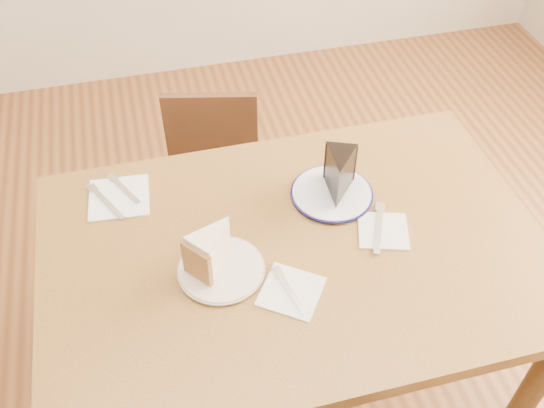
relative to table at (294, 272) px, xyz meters
The scene contains 14 objects.
ground 0.65m from the table, ahead, with size 4.00×4.00×0.00m, color #4D2B14.
table is the anchor object (origin of this frame).
chair_far 0.63m from the table, 101.46° to the left, with size 0.43×0.43×0.73m.
plate_cream 0.22m from the table, behind, with size 0.19×0.19×0.01m, color silver.
plate_navy 0.22m from the table, 45.80° to the left, with size 0.20×0.20×0.01m, color white.
carrot_cake 0.25m from the table, behind, with size 0.08×0.11×0.09m, color #F0E4C6, non-canonical shape.
chocolate_cake 0.26m from the table, 41.98° to the left, with size 0.08×0.11×0.11m, color black, non-canonical shape.
napkin_cream 0.17m from the table, 109.71° to the right, with size 0.13×0.13×0.00m, color white.
napkin_navy 0.24m from the table, ahead, with size 0.12×0.12×0.00m, color white.
napkin_spare 0.49m from the table, 145.83° to the left, with size 0.15×0.15×0.00m, color white.
fork_cream 0.17m from the table, 111.17° to the right, with size 0.01×0.14×0.00m, color silver.
knife_navy 0.24m from the table, ahead, with size 0.02×0.17×0.00m, color silver.
fork_spare 0.49m from the table, 142.41° to the left, with size 0.01×0.14×0.00m, color silver.
knife_spare 0.51m from the table, 149.17° to the left, with size 0.01×0.16×0.00m, color silver.
Camera 1 is at (-0.29, -0.90, 1.85)m, focal length 40.00 mm.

